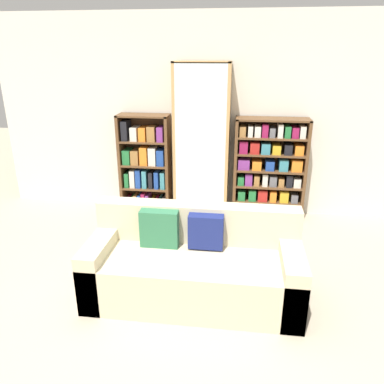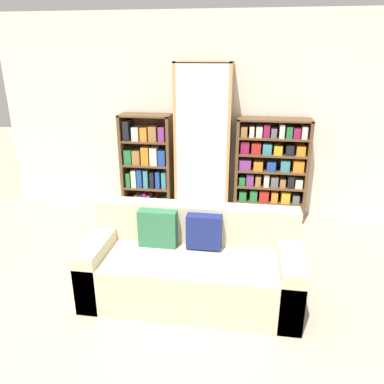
% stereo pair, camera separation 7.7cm
% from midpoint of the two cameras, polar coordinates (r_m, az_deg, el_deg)
% --- Properties ---
extents(ground_plane, '(16.00, 16.00, 0.00)m').
position_cam_midpoint_polar(ground_plane, '(3.40, -2.37, -19.60)').
color(ground_plane, tan).
extents(wall_back, '(6.03, 0.06, 2.70)m').
position_cam_midpoint_polar(wall_back, '(5.26, 2.33, 11.34)').
color(wall_back, silver).
rests_on(wall_back, ground).
extents(couch, '(1.95, 0.81, 0.84)m').
position_cam_midpoint_polar(couch, '(3.57, -0.39, -11.37)').
color(couch, beige).
rests_on(couch, ground).
extents(bookshelf_left, '(0.71, 0.32, 1.40)m').
position_cam_midpoint_polar(bookshelf_left, '(5.36, -7.52, 3.97)').
color(bookshelf_left, brown).
rests_on(bookshelf_left, ground).
extents(display_cabinet, '(0.74, 0.36, 2.09)m').
position_cam_midpoint_polar(display_cabinet, '(5.11, 1.05, 7.41)').
color(display_cabinet, tan).
rests_on(display_cabinet, ground).
extents(bookshelf_right, '(0.96, 0.32, 1.39)m').
position_cam_midpoint_polar(bookshelf_right, '(5.20, 11.23, 3.26)').
color(bookshelf_right, brown).
rests_on(bookshelf_right, ground).
extents(wine_bottle, '(0.08, 0.08, 0.40)m').
position_cam_midpoint_polar(wine_bottle, '(4.18, 3.96, -8.54)').
color(wine_bottle, '#143819').
rests_on(wine_bottle, ground).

